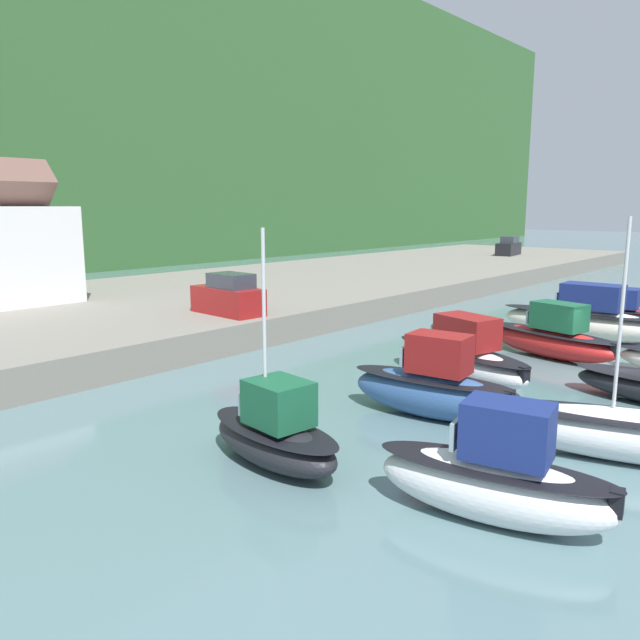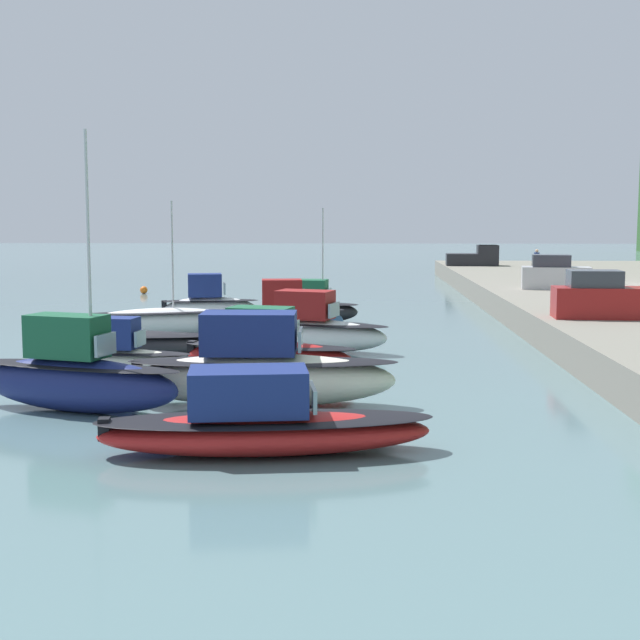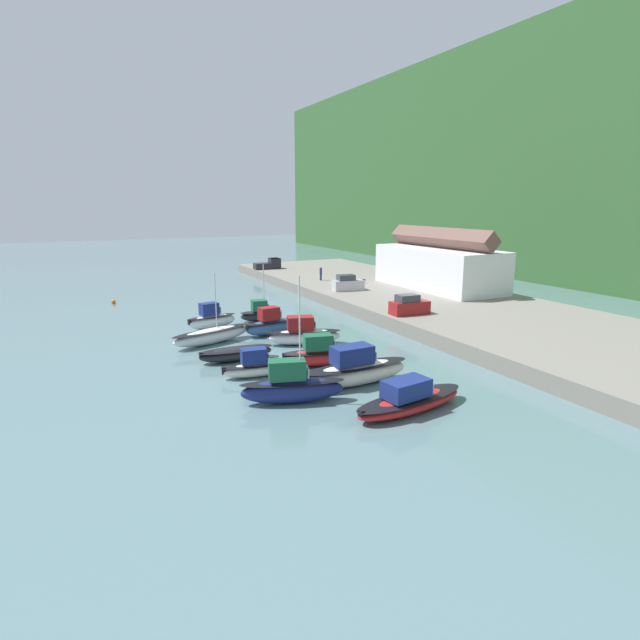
{
  "view_description": "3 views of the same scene",
  "coord_description": "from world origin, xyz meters",
  "px_view_note": "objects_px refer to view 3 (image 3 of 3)",
  "views": [
    {
      "loc": [
        -27.04,
        -8.12,
        7.02
      ],
      "look_at": [
        -4.83,
        11.12,
        1.64
      ],
      "focal_mm": 35.0,
      "sensor_mm": 36.0,
      "label": 1
    },
    {
      "loc": [
        34.6,
        5.59,
        6.04
      ],
      "look_at": [
        3.89,
        4.4,
        2.43
      ],
      "focal_mm": 50.0,
      "sensor_mm": 36.0,
      "label": 2
    },
    {
      "loc": [
        36.72,
        -15.28,
        13.06
      ],
      "look_at": [
        -2.94,
        4.55,
        2.65
      ],
      "focal_mm": 28.0,
      "sensor_mm": 36.0,
      "label": 3
    }
  ],
  "objects_px": {
    "moored_boat_0": "(261,313)",
    "mooring_buoy_0": "(113,302)",
    "moored_boat_5": "(410,400)",
    "moored_boat_8": "(236,353)",
    "moored_boat_9": "(257,366)",
    "moored_boat_10": "(292,387)",
    "moored_boat_4": "(356,370)",
    "moored_boat_1": "(271,325)",
    "pickup_truck_0": "(269,264)",
    "moored_boat_6": "(211,319)",
    "dog_on_quay": "(363,280)",
    "parked_car_1": "(348,284)",
    "moored_boat_7": "(212,335)",
    "parked_car_2": "(409,306)",
    "person_on_quay": "(321,273)",
    "moored_boat_2": "(303,334)",
    "moored_boat_3": "(321,354)"
  },
  "relations": [
    {
      "from": "moored_boat_0",
      "to": "mooring_buoy_0",
      "type": "distance_m",
      "value": 23.04
    },
    {
      "from": "moored_boat_5",
      "to": "moored_boat_8",
      "type": "distance_m",
      "value": 16.72
    },
    {
      "from": "moored_boat_9",
      "to": "moored_boat_10",
      "type": "xyz_separation_m",
      "value": [
        6.04,
        0.33,
        0.33
      ]
    },
    {
      "from": "moored_boat_8",
      "to": "moored_boat_10",
      "type": "relative_size",
      "value": 0.75
    },
    {
      "from": "moored_boat_4",
      "to": "moored_boat_1",
      "type": "bearing_deg",
      "value": -179.51
    },
    {
      "from": "moored_boat_1",
      "to": "pickup_truck_0",
      "type": "distance_m",
      "value": 41.49
    },
    {
      "from": "moored_boat_4",
      "to": "moored_boat_10",
      "type": "distance_m",
      "value": 5.69
    },
    {
      "from": "moored_boat_8",
      "to": "moored_boat_10",
      "type": "bearing_deg",
      "value": 4.59
    },
    {
      "from": "moored_boat_0",
      "to": "moored_boat_6",
      "type": "xyz_separation_m",
      "value": [
        1.01,
        -5.94,
        0.15
      ]
    },
    {
      "from": "moored_boat_10",
      "to": "moored_boat_8",
      "type": "bearing_deg",
      "value": -160.15
    },
    {
      "from": "dog_on_quay",
      "to": "parked_car_1",
      "type": "bearing_deg",
      "value": 170.98
    },
    {
      "from": "moored_boat_7",
      "to": "parked_car_2",
      "type": "height_order",
      "value": "moored_boat_7"
    },
    {
      "from": "moored_boat_5",
      "to": "moored_boat_7",
      "type": "xyz_separation_m",
      "value": [
        -21.43,
        -7.24,
        0.01
      ]
    },
    {
      "from": "moored_boat_0",
      "to": "moored_boat_5",
      "type": "distance_m",
      "value": 28.14
    },
    {
      "from": "moored_boat_9",
      "to": "pickup_truck_0",
      "type": "xyz_separation_m",
      "value": [
        -50.01,
        20.19,
        1.46
      ]
    },
    {
      "from": "moored_boat_10",
      "to": "pickup_truck_0",
      "type": "distance_m",
      "value": 59.47
    },
    {
      "from": "person_on_quay",
      "to": "moored_boat_1",
      "type": "bearing_deg",
      "value": -37.08
    },
    {
      "from": "moored_boat_10",
      "to": "moored_boat_2",
      "type": "bearing_deg",
      "value": 169.12
    },
    {
      "from": "moored_boat_9",
      "to": "dog_on_quay",
      "type": "distance_m",
      "value": 38.83
    },
    {
      "from": "moored_boat_6",
      "to": "moored_boat_3",
      "type": "bearing_deg",
      "value": 5.99
    },
    {
      "from": "moored_boat_5",
      "to": "moored_boat_4",
      "type": "bearing_deg",
      "value": 179.0
    },
    {
      "from": "moored_boat_7",
      "to": "moored_boat_2",
      "type": "bearing_deg",
      "value": 43.57
    },
    {
      "from": "dog_on_quay",
      "to": "moored_boat_10",
      "type": "bearing_deg",
      "value": -177.68
    },
    {
      "from": "moored_boat_0",
      "to": "moored_boat_6",
      "type": "bearing_deg",
      "value": -73.14
    },
    {
      "from": "person_on_quay",
      "to": "parked_car_2",
      "type": "bearing_deg",
      "value": -5.24
    },
    {
      "from": "moored_boat_5",
      "to": "dog_on_quay",
      "type": "height_order",
      "value": "moored_boat_5"
    },
    {
      "from": "pickup_truck_0",
      "to": "mooring_buoy_0",
      "type": "height_order",
      "value": "pickup_truck_0"
    },
    {
      "from": "moored_boat_2",
      "to": "parked_car_1",
      "type": "bearing_deg",
      "value": 156.95
    },
    {
      "from": "moored_boat_7",
      "to": "parked_car_1",
      "type": "height_order",
      "value": "moored_boat_7"
    },
    {
      "from": "moored_boat_2",
      "to": "moored_boat_10",
      "type": "relative_size",
      "value": 0.85
    },
    {
      "from": "moored_boat_7",
      "to": "person_on_quay",
      "type": "height_order",
      "value": "moored_boat_7"
    },
    {
      "from": "moored_boat_2",
      "to": "dog_on_quay",
      "type": "bearing_deg",
      "value": 154.94
    },
    {
      "from": "dog_on_quay",
      "to": "mooring_buoy_0",
      "type": "distance_m",
      "value": 35.0
    },
    {
      "from": "moored_boat_3",
      "to": "parked_car_1",
      "type": "bearing_deg",
      "value": 159.48
    },
    {
      "from": "parked_car_2",
      "to": "dog_on_quay",
      "type": "bearing_deg",
      "value": 165.21
    },
    {
      "from": "moored_boat_10",
      "to": "dog_on_quay",
      "type": "distance_m",
      "value": 43.2
    },
    {
      "from": "parked_car_2",
      "to": "dog_on_quay",
      "type": "distance_m",
      "value": 21.65
    },
    {
      "from": "moored_boat_6",
      "to": "moored_boat_10",
      "type": "xyz_separation_m",
      "value": [
        22.49,
        -0.43,
        0.09
      ]
    },
    {
      "from": "moored_boat_0",
      "to": "dog_on_quay",
      "type": "relative_size",
      "value": 8.02
    },
    {
      "from": "moored_boat_0",
      "to": "moored_boat_6",
      "type": "height_order",
      "value": "moored_boat_0"
    },
    {
      "from": "moored_boat_8",
      "to": "parked_car_1",
      "type": "height_order",
      "value": "parked_car_1"
    },
    {
      "from": "person_on_quay",
      "to": "mooring_buoy_0",
      "type": "relative_size",
      "value": 3.68
    },
    {
      "from": "moored_boat_6",
      "to": "moored_boat_9",
      "type": "bearing_deg",
      "value": -13.33
    },
    {
      "from": "moored_boat_6",
      "to": "person_on_quay",
      "type": "distance_m",
      "value": 27.48
    },
    {
      "from": "mooring_buoy_0",
      "to": "moored_boat_6",
      "type": "bearing_deg",
      "value": 23.28
    },
    {
      "from": "moored_boat_1",
      "to": "mooring_buoy_0",
      "type": "bearing_deg",
      "value": -158.44
    },
    {
      "from": "mooring_buoy_0",
      "to": "moored_boat_2",
      "type": "bearing_deg",
      "value": 26.42
    },
    {
      "from": "moored_boat_6",
      "to": "person_on_quay",
      "type": "bearing_deg",
      "value": 117.58
    },
    {
      "from": "moored_boat_4",
      "to": "parked_car_2",
      "type": "distance_m",
      "value": 18.88
    },
    {
      "from": "moored_boat_3",
      "to": "moored_boat_5",
      "type": "height_order",
      "value": "moored_boat_3"
    }
  ]
}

